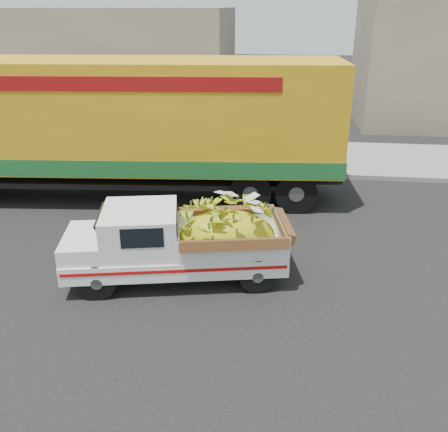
# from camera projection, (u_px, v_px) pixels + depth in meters

# --- Properties ---
(ground) EXTENTS (100.00, 100.00, 0.00)m
(ground) POSITION_uv_depth(u_px,v_px,m) (101.00, 267.00, 10.50)
(ground) COLOR black
(ground) RESTS_ON ground
(curb) EXTENTS (60.00, 0.25, 0.15)m
(curb) POSITION_uv_depth(u_px,v_px,m) (170.00, 169.00, 16.53)
(curb) COLOR gray
(curb) RESTS_ON ground
(sidewalk) EXTENTS (60.00, 4.00, 0.14)m
(sidewalk) POSITION_uv_depth(u_px,v_px,m) (183.00, 152.00, 18.45)
(sidewalk) COLOR gray
(sidewalk) RESTS_ON ground
(building_left) EXTENTS (18.00, 6.00, 5.00)m
(building_left) POSITION_uv_depth(u_px,v_px,m) (41.00, 64.00, 23.80)
(building_left) COLOR gray
(building_left) RESTS_ON ground
(pickup_truck) EXTENTS (4.51, 2.40, 1.50)m
(pickup_truck) POSITION_uv_depth(u_px,v_px,m) (192.00, 241.00, 9.84)
(pickup_truck) COLOR black
(pickup_truck) RESTS_ON ground
(semi_trailer) EXTENTS (12.04, 3.54, 3.80)m
(semi_trailer) POSITION_uv_depth(u_px,v_px,m) (123.00, 123.00, 13.57)
(semi_trailer) COLOR black
(semi_trailer) RESTS_ON ground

